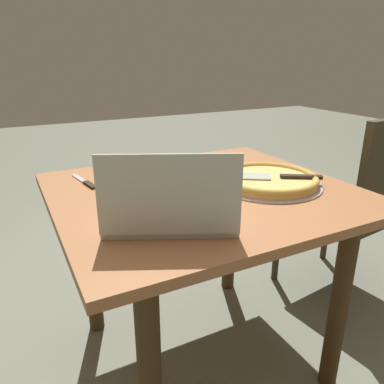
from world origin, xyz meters
name	(u,v)px	position (x,y,z in m)	size (l,w,h in m)	color
ground_plane	(201,351)	(0.00, 0.00, 0.00)	(12.00, 12.00, 0.00)	#656959
dining_table	(203,220)	(0.00, 0.00, 0.60)	(1.00, 0.91, 0.71)	#975F38
laptop	(171,211)	(-0.22, -0.22, 0.76)	(0.42, 0.37, 0.22)	#B9C0B1
pizza_plate	(167,170)	(-0.04, 0.23, 0.73)	(0.25, 0.25, 0.04)	white
pizza_tray	(268,180)	(0.23, -0.07, 0.73)	(0.38, 0.38, 0.04)	#A79897
table_knife	(86,182)	(-0.35, 0.25, 0.72)	(0.05, 0.20, 0.01)	#C4B6C0
chair_near	(359,200)	(0.85, 0.02, 0.52)	(0.50, 0.50, 0.92)	#38321F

